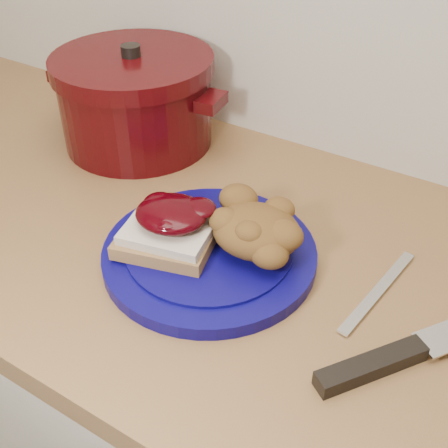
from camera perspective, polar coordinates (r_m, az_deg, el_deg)
The scene contains 8 objects.
base_cabinet at distance 1.12m, azimuth 2.45°, elevation -21.68°, with size 4.00×0.60×0.86m, color beige.
plate at distance 0.74m, azimuth -1.48°, elevation -3.05°, with size 0.28×0.28×0.02m, color #090655.
sandwich at distance 0.72m, azimuth -5.55°, elevation -0.26°, with size 0.14×0.13×0.06m.
stuffing_mound at distance 0.71m, azimuth 3.31°, elevation -0.71°, with size 0.11×0.10×0.06m, color brown.
chef_knife at distance 0.65m, azimuth 18.15°, elevation -12.26°, with size 0.22×0.30×0.02m.
butter_knife at distance 0.72m, azimuth 15.41°, elevation -6.57°, with size 0.18×0.01×0.00m, color silver.
dutch_oven at distance 0.98m, azimuth -8.95°, elevation 12.38°, with size 0.32×0.30×0.17m.
pepper_grinder at distance 0.97m, azimuth -7.26°, elevation 11.02°, with size 0.06×0.06×0.12m.
Camera 1 is at (0.26, 0.99, 1.39)m, focal length 45.00 mm.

